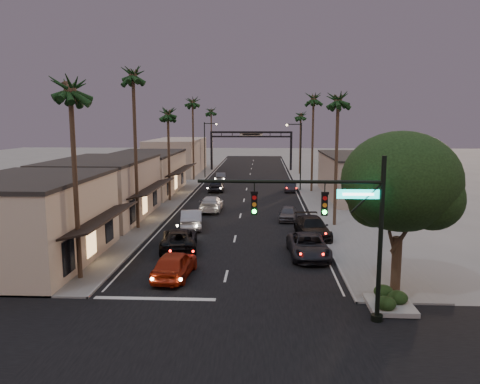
# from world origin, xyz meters

# --- Properties ---
(ground) EXTENTS (200.00, 200.00, 0.00)m
(ground) POSITION_xyz_m (0.00, 40.00, 0.00)
(ground) COLOR slate
(ground) RESTS_ON ground
(road) EXTENTS (14.00, 120.00, 0.02)m
(road) POSITION_xyz_m (0.00, 45.00, 0.00)
(road) COLOR black
(road) RESTS_ON ground
(cross_street) EXTENTS (80.00, 12.00, 0.02)m
(cross_street) POSITION_xyz_m (0.00, 0.00, 0.00)
(cross_street) COLOR black
(cross_street) RESTS_ON ground
(sidewalk_left) EXTENTS (5.00, 92.00, 0.12)m
(sidewalk_left) POSITION_xyz_m (-9.50, 52.00, 0.06)
(sidewalk_left) COLOR slate
(sidewalk_left) RESTS_ON ground
(sidewalk_right) EXTENTS (5.00, 92.00, 0.12)m
(sidewalk_right) POSITION_xyz_m (9.50, 52.00, 0.06)
(sidewalk_right) COLOR slate
(sidewalk_right) RESTS_ON ground
(storefront_near) EXTENTS (8.00, 12.00, 5.50)m
(storefront_near) POSITION_xyz_m (-13.00, 12.00, 2.75)
(storefront_near) COLOR #C7B298
(storefront_near) RESTS_ON ground
(storefront_mid) EXTENTS (8.00, 14.00, 5.50)m
(storefront_mid) POSITION_xyz_m (-13.00, 26.00, 2.75)
(storefront_mid) COLOR #A29181
(storefront_mid) RESTS_ON ground
(storefront_far) EXTENTS (8.00, 16.00, 5.00)m
(storefront_far) POSITION_xyz_m (-13.00, 42.00, 2.50)
(storefront_far) COLOR #C7B298
(storefront_far) RESTS_ON ground
(storefront_dist) EXTENTS (8.00, 20.00, 6.00)m
(storefront_dist) POSITION_xyz_m (-13.00, 65.00, 3.00)
(storefront_dist) COLOR #A29181
(storefront_dist) RESTS_ON ground
(building_right) EXTENTS (8.00, 18.00, 5.00)m
(building_right) POSITION_xyz_m (14.00, 40.00, 2.50)
(building_right) COLOR #A29181
(building_right) RESTS_ON ground
(traffic_signal) EXTENTS (8.51, 0.22, 7.80)m
(traffic_signal) POSITION_xyz_m (5.69, 4.00, 5.08)
(traffic_signal) COLOR black
(traffic_signal) RESTS_ON ground
(corner_tree) EXTENTS (6.20, 6.20, 8.80)m
(corner_tree) POSITION_xyz_m (9.48, 7.45, 5.98)
(corner_tree) COLOR #38281C
(corner_tree) RESTS_ON ground
(planter) EXTENTS (2.20, 2.60, 0.24)m
(planter) POSITION_xyz_m (8.60, 5.50, 0.00)
(planter) COLOR gray
(planter) RESTS_ON ground
(arch) EXTENTS (15.20, 0.40, 7.27)m
(arch) POSITION_xyz_m (0.00, 70.00, 5.53)
(arch) COLOR black
(arch) RESTS_ON ground
(streetlight_right) EXTENTS (2.13, 0.30, 9.00)m
(streetlight_right) POSITION_xyz_m (6.92, 45.00, 5.33)
(streetlight_right) COLOR black
(streetlight_right) RESTS_ON ground
(streetlight_left) EXTENTS (2.13, 0.30, 9.00)m
(streetlight_left) POSITION_xyz_m (-6.92, 58.00, 5.33)
(streetlight_left) COLOR black
(streetlight_left) RESTS_ON ground
(palm_la) EXTENTS (3.20, 3.20, 13.20)m
(palm_la) POSITION_xyz_m (-8.60, 9.00, 11.44)
(palm_la) COLOR #38281C
(palm_la) RESTS_ON ground
(palm_lb) EXTENTS (3.20, 3.20, 15.20)m
(palm_lb) POSITION_xyz_m (-8.60, 22.00, 13.39)
(palm_lb) COLOR #38281C
(palm_lb) RESTS_ON ground
(palm_lc) EXTENTS (3.20, 3.20, 12.20)m
(palm_lc) POSITION_xyz_m (-8.60, 36.00, 10.47)
(palm_lc) COLOR #38281C
(palm_lc) RESTS_ON ground
(palm_ld) EXTENTS (3.20, 3.20, 14.20)m
(palm_ld) POSITION_xyz_m (-8.60, 55.00, 12.42)
(palm_ld) COLOR #38281C
(palm_ld) RESTS_ON ground
(palm_ra) EXTENTS (3.20, 3.20, 13.20)m
(palm_ra) POSITION_xyz_m (8.60, 24.00, 11.44)
(palm_ra) COLOR #38281C
(palm_ra) RESTS_ON ground
(palm_rb) EXTENTS (3.20, 3.20, 14.20)m
(palm_rb) POSITION_xyz_m (8.60, 44.00, 12.42)
(palm_rb) COLOR #38281C
(palm_rb) RESTS_ON ground
(palm_rc) EXTENTS (3.20, 3.20, 12.20)m
(palm_rc) POSITION_xyz_m (8.60, 64.00, 10.47)
(palm_rc) COLOR #38281C
(palm_rc) RESTS_ON ground
(palm_far) EXTENTS (3.20, 3.20, 13.20)m
(palm_far) POSITION_xyz_m (-8.30, 78.00, 11.44)
(palm_far) COLOR #38281C
(palm_far) RESTS_ON ground
(oncoming_red) EXTENTS (2.35, 4.96, 1.64)m
(oncoming_red) POSITION_xyz_m (-3.06, 9.62, 0.82)
(oncoming_red) COLOR #9C200B
(oncoming_red) RESTS_ON ground
(oncoming_pickup) EXTENTS (3.23, 5.80, 1.53)m
(oncoming_pickup) POSITION_xyz_m (-3.89, 15.80, 0.77)
(oncoming_pickup) COLOR black
(oncoming_pickup) RESTS_ON ground
(oncoming_silver) EXTENTS (2.43, 5.23, 1.66)m
(oncoming_silver) POSITION_xyz_m (-4.02, 22.62, 0.83)
(oncoming_silver) COLOR gray
(oncoming_silver) RESTS_ON ground
(oncoming_white) EXTENTS (2.24, 5.35, 1.54)m
(oncoming_white) POSITION_xyz_m (-3.12, 30.44, 0.77)
(oncoming_white) COLOR #B9B9B9
(oncoming_white) RESTS_ON ground
(oncoming_dgrey) EXTENTS (2.35, 5.16, 1.72)m
(oncoming_dgrey) POSITION_xyz_m (-3.98, 43.95, 0.86)
(oncoming_dgrey) COLOR black
(oncoming_dgrey) RESTS_ON ground
(oncoming_grey_far) EXTENTS (1.91, 4.23, 1.35)m
(oncoming_grey_far) POSITION_xyz_m (-4.30, 54.22, 0.67)
(oncoming_grey_far) COLOR #444348
(oncoming_grey_far) RESTS_ON ground
(curbside_near) EXTENTS (2.86, 5.74, 1.56)m
(curbside_near) POSITION_xyz_m (5.36, 14.31, 0.78)
(curbside_near) COLOR black
(curbside_near) RESTS_ON ground
(curbside_black) EXTENTS (2.93, 5.87, 1.64)m
(curbside_black) POSITION_xyz_m (6.20, 19.81, 0.82)
(curbside_black) COLOR black
(curbside_black) RESTS_ON ground
(curbside_grey) EXTENTS (1.97, 4.04, 1.33)m
(curbside_grey) POSITION_xyz_m (4.58, 26.20, 0.66)
(curbside_grey) COLOR #444448
(curbside_grey) RESTS_ON ground
(curbside_far) EXTENTS (1.82, 4.24, 1.36)m
(curbside_far) POSITION_xyz_m (5.89, 44.23, 0.68)
(curbside_far) COLOR black
(curbside_far) RESTS_ON ground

